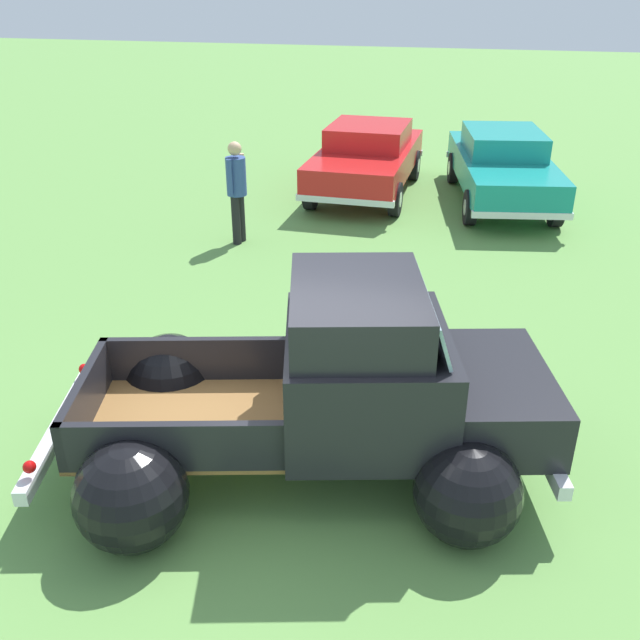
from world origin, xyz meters
The scene contains 5 objects.
ground_plane centered at (0.00, 0.00, 0.00)m, with size 80.00×80.00×0.00m, color #609347.
vintage_pickup_truck centered at (0.38, 0.09, 0.76)m, with size 4.94×3.57×1.96m.
show_car_0 centered at (-0.87, 9.24, 0.78)m, with size 2.01×4.26×1.43m.
show_car_1 centered at (1.91, 9.23, 0.78)m, with size 2.47×4.74×1.43m.
spectator_0 centered at (-2.55, 5.78, 1.01)m, with size 0.39×0.54×1.76m.
Camera 1 is at (1.43, -5.24, 4.35)m, focal length 39.15 mm.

